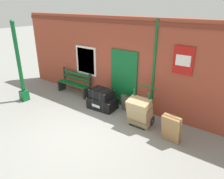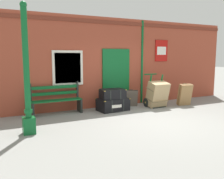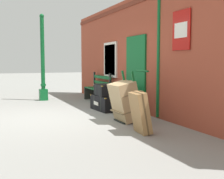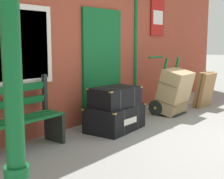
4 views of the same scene
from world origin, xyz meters
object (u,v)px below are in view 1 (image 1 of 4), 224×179
(lamp_post, at_px, (20,72))
(suitcase_brown, at_px, (171,129))
(steamer_trunk_base, at_px, (102,103))
(large_brown_trunk, at_px, (140,112))
(platform_bench, at_px, (75,83))
(suitcase_caramel, at_px, (128,104))
(porters_trolley, at_px, (142,116))
(steamer_trunk_middle, at_px, (101,94))

(lamp_post, distance_m, suitcase_brown, 5.85)
(steamer_trunk_base, xyz_separation_m, large_brown_trunk, (1.68, -0.25, 0.27))
(platform_bench, distance_m, suitcase_caramel, 2.73)
(porters_trolley, distance_m, large_brown_trunk, 0.27)
(lamp_post, distance_m, porters_trolley, 4.86)
(large_brown_trunk, bearing_deg, lamp_post, -167.16)
(platform_bench, bearing_deg, large_brown_trunk, -10.37)
(lamp_post, distance_m, steamer_trunk_middle, 3.23)
(steamer_trunk_middle, distance_m, suitcase_caramel, 1.01)
(platform_bench, bearing_deg, suitcase_caramel, -1.77)
(platform_bench, xyz_separation_m, suitcase_brown, (4.63, -0.85, -0.04))
(steamer_trunk_middle, relative_size, suitcase_brown, 1.02)
(platform_bench, distance_m, large_brown_trunk, 3.57)
(steamer_trunk_base, distance_m, porters_trolley, 1.68)
(platform_bench, relative_size, porters_trolley, 1.34)
(large_brown_trunk, bearing_deg, porters_trolley, 90.00)
(porters_trolley, xyz_separation_m, suitcase_brown, (1.12, -0.38, 0.14))
(steamer_trunk_middle, height_order, suitcase_caramel, steamer_trunk_middle)
(steamer_trunk_base, height_order, steamer_trunk_middle, steamer_trunk_middle)
(platform_bench, height_order, steamer_trunk_base, platform_bench)
(large_brown_trunk, bearing_deg, suitcase_caramel, 144.64)
(platform_bench, height_order, suitcase_brown, platform_bench)
(suitcase_brown, relative_size, suitcase_caramel, 1.33)
(steamer_trunk_middle, xyz_separation_m, porters_trolley, (1.71, -0.06, -0.31))
(suitcase_brown, bearing_deg, lamp_post, -171.59)
(suitcase_caramel, bearing_deg, porters_trolley, -25.92)
(steamer_trunk_base, distance_m, suitcase_brown, 2.84)
(platform_bench, relative_size, steamer_trunk_base, 1.52)
(lamp_post, height_order, large_brown_trunk, lamp_post)
(steamer_trunk_middle, xyz_separation_m, suitcase_caramel, (0.92, 0.33, -0.28))
(large_brown_trunk, xyz_separation_m, suitcase_caramel, (-0.79, 0.56, -0.18))
(steamer_trunk_middle, bearing_deg, large_brown_trunk, -7.75)
(large_brown_trunk, height_order, suitcase_brown, large_brown_trunk)
(platform_bench, relative_size, suitcase_brown, 1.93)
(lamp_post, bearing_deg, suitcase_caramel, 22.83)
(suitcase_brown, height_order, suitcase_caramel, suitcase_brown)
(steamer_trunk_middle, bearing_deg, suitcase_caramel, 19.59)
(large_brown_trunk, bearing_deg, platform_bench, 169.63)
(steamer_trunk_base, distance_m, large_brown_trunk, 1.72)
(steamer_trunk_base, bearing_deg, platform_bench, 167.88)
(steamer_trunk_middle, relative_size, large_brown_trunk, 0.88)
(steamer_trunk_middle, xyz_separation_m, suitcase_brown, (2.82, -0.44, -0.17))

